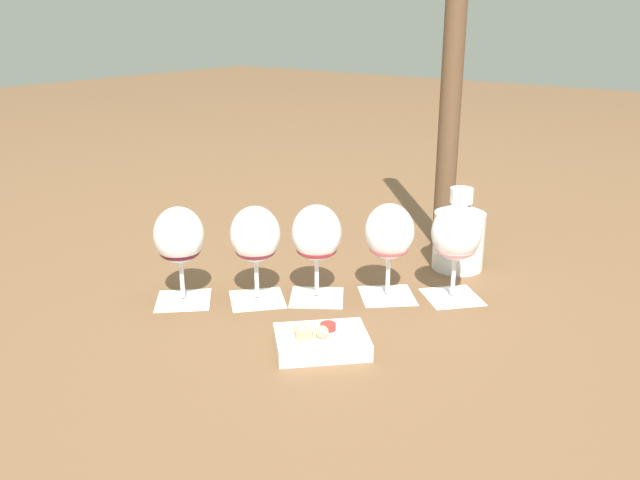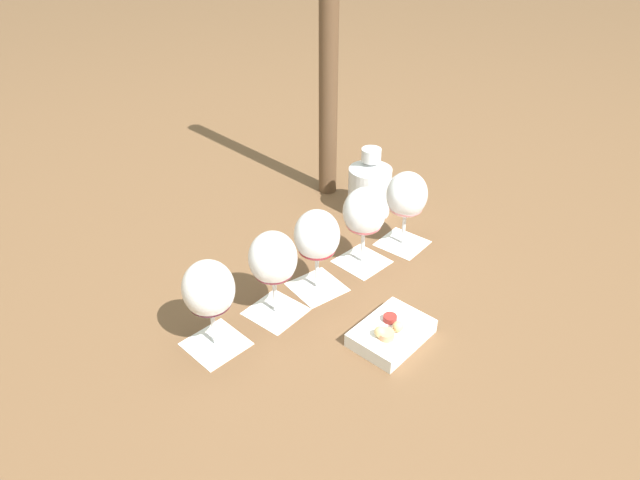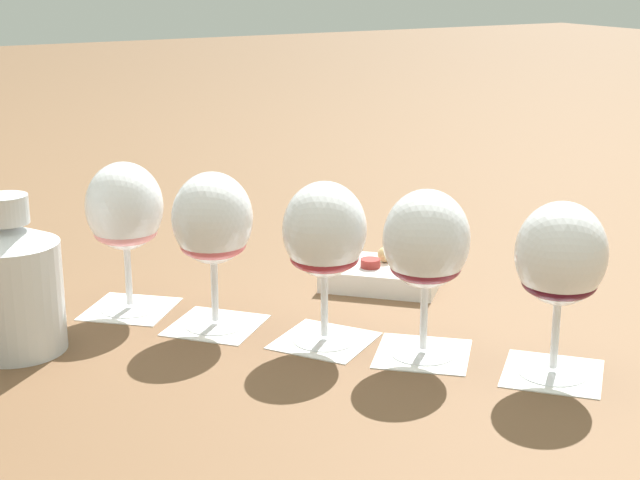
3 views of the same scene
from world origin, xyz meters
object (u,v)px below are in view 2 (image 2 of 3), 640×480
at_px(wine_glass_3, 273,262).
at_px(wine_glass_4, 209,292).
at_px(wine_glass_2, 317,238).
at_px(umbrella_pole, 329,44).
at_px(snack_dish, 391,333).
at_px(wine_glass_0, 407,198).
at_px(wine_glass_1, 364,215).
at_px(ceramic_vase, 370,186).

xyz_separation_m(wine_glass_3, wine_glass_4, (0.11, 0.09, 0.00)).
distance_m(wine_glass_2, umbrella_pole, 0.50).
distance_m(wine_glass_3, wine_glass_4, 0.14).
distance_m(wine_glass_2, snack_dish, 0.24).
relative_size(wine_glass_0, snack_dish, 1.01).
xyz_separation_m(wine_glass_1, wine_glass_4, (0.30, 0.25, -0.00)).
relative_size(wine_glass_2, umbrella_pole, 0.23).
height_order(wine_glass_4, ceramic_vase, wine_glass_4).
bearing_deg(umbrella_pole, wine_glass_4, 68.24).
relative_size(ceramic_vase, snack_dish, 0.98).
bearing_deg(wine_glass_2, snack_dish, 128.67).
height_order(wine_glass_4, snack_dish, wine_glass_4).
height_order(wine_glass_0, snack_dish, wine_glass_0).
xyz_separation_m(wine_glass_4, ceramic_vase, (-0.33, -0.47, -0.05)).
bearing_deg(wine_glass_2, ceramic_vase, -115.02).
bearing_deg(snack_dish, ceramic_vase, -91.13).
relative_size(wine_glass_2, wine_glass_3, 1.00).
height_order(snack_dish, umbrella_pole, umbrella_pole).
distance_m(wine_glass_0, umbrella_pole, 0.41).
bearing_deg(wine_glass_3, snack_dish, 158.23).
height_order(wine_glass_2, ceramic_vase, wine_glass_2).
xyz_separation_m(wine_glass_3, snack_dish, (-0.22, 0.09, -0.11)).
relative_size(wine_glass_2, wine_glass_4, 1.00).
bearing_deg(wine_glass_4, umbrella_pole, -111.76).
bearing_deg(ceramic_vase, wine_glass_0, 113.24).
height_order(ceramic_vase, snack_dish, ceramic_vase).
bearing_deg(wine_glass_0, wine_glass_4, 38.88).
distance_m(wine_glass_2, wine_glass_3, 0.12).
bearing_deg(wine_glass_0, wine_glass_1, 34.43).
height_order(wine_glass_3, snack_dish, wine_glass_3).
bearing_deg(wine_glass_2, wine_glass_0, -143.01).
relative_size(wine_glass_0, ceramic_vase, 1.04).
bearing_deg(wine_glass_4, snack_dish, -179.79).
distance_m(wine_glass_1, umbrella_pole, 0.44).
xyz_separation_m(wine_glass_0, wine_glass_1, (0.10, 0.07, -0.00)).
bearing_deg(wine_glass_3, wine_glass_1, -139.01).
bearing_deg(snack_dish, umbrella_pole, -81.40).
distance_m(wine_glass_2, ceramic_vase, 0.34).
xyz_separation_m(wine_glass_1, snack_dish, (-0.03, 0.25, -0.11)).
xyz_separation_m(wine_glass_2, wine_glass_4, (0.19, 0.17, -0.00)).
xyz_separation_m(wine_glass_0, snack_dish, (0.07, 0.32, -0.11)).
relative_size(wine_glass_4, snack_dish, 1.01).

